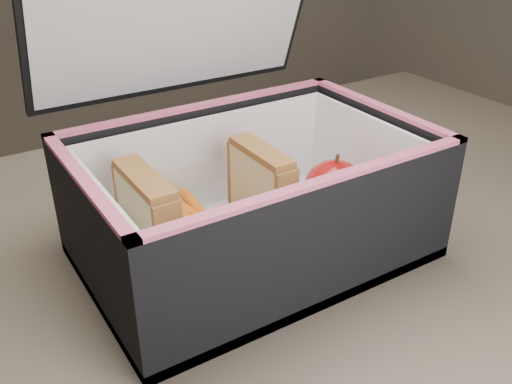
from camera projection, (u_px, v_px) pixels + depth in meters
kitchen_table at (270, 317)px, 0.64m from camera, size 1.20×0.80×0.75m
lunch_bag at (250, 189)px, 0.57m from camera, size 0.33×0.30×0.33m
plastic_tub at (208, 223)px, 0.55m from camera, size 0.16×0.12×0.07m
sandwich_left at (148, 224)px, 0.52m from camera, size 0.03×0.09×0.10m
sandwich_right at (261, 192)px, 0.57m from camera, size 0.02×0.09×0.10m
carrot_sticks at (203, 236)px, 0.56m from camera, size 0.05×0.16×0.03m
paper_napkin at (330, 212)px, 0.63m from camera, size 0.08×0.08×0.01m
red_apple at (335, 188)px, 0.61m from camera, size 0.07×0.07×0.07m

